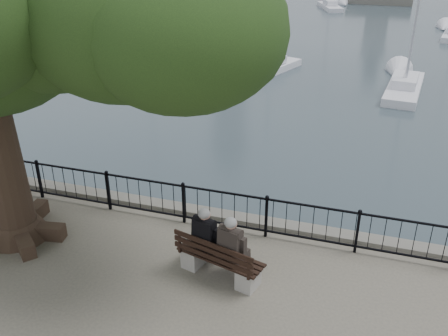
% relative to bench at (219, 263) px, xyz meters
% --- Properties ---
extents(harbor, '(260.00, 260.00, 1.20)m').
position_rel_bench_xyz_m(harbor, '(-0.43, 2.20, -0.84)').
color(harbor, '#5D5A53').
rests_on(harbor, ground).
extents(railing, '(22.06, 0.06, 1.00)m').
position_rel_bench_xyz_m(railing, '(-0.43, 1.70, 0.22)').
color(railing, black).
rests_on(railing, ground).
extents(bench, '(1.90, 1.00, 0.96)m').
position_rel_bench_xyz_m(bench, '(0.00, 0.00, 0.00)').
color(bench, gray).
rests_on(bench, ground).
extents(person_left, '(0.56, 0.82, 1.52)m').
position_rel_bench_xyz_m(person_left, '(-0.27, 0.18, 0.37)').
color(person_left, black).
rests_on(person_left, ground).
extents(person_right, '(0.56, 0.82, 1.52)m').
position_rel_bench_xyz_m(person_right, '(0.31, 0.03, 0.37)').
color(person_right, black).
rests_on(person_right, ground).
extents(sailboat_a, '(2.49, 5.43, 9.31)m').
position_rel_bench_xyz_m(sailboat_a, '(-9.39, 16.72, -1.05)').
color(sailboat_a, white).
rests_on(sailboat_a, ground).
extents(sailboat_b, '(2.80, 4.80, 10.58)m').
position_rel_bench_xyz_m(sailboat_b, '(-3.22, 18.91, -1.00)').
color(sailboat_b, white).
rests_on(sailboat_b, ground).
extents(sailboat_c, '(2.02, 5.47, 9.96)m').
position_rel_bench_xyz_m(sailboat_c, '(3.81, 17.26, -1.03)').
color(sailboat_c, white).
rests_on(sailboat_c, ground).
extents(sailboat_h, '(3.01, 5.10, 12.31)m').
position_rel_bench_xyz_m(sailboat_h, '(-2.78, 42.34, -0.96)').
color(sailboat_h, white).
rests_on(sailboat_h, ground).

